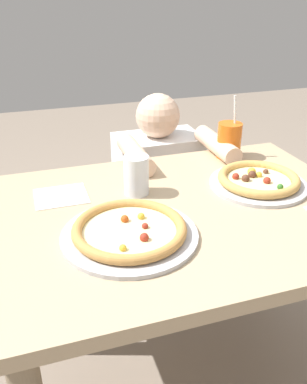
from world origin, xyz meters
TOP-DOWN VIEW (x-y plane):
  - ground_plane at (0.00, 0.00)m, footprint 8.00×8.00m
  - dining_table at (0.00, 0.00)m, footprint 1.12×0.82m
  - pizza_near at (-0.18, -0.10)m, footprint 0.36×0.36m
  - pizza_far at (0.29, 0.06)m, footprint 0.32×0.32m
  - drink_cup_colored at (0.32, 0.32)m, footprint 0.09×0.09m
  - water_cup_clear at (-0.10, 0.14)m, footprint 0.08×0.08m
  - paper_napkin at (-0.33, 0.19)m, footprint 0.16×0.14m
  - diner_seated at (0.13, 0.59)m, footprint 0.40×0.52m

SIDE VIEW (x-z plane):
  - ground_plane at x=0.00m, z-range 0.00..0.00m
  - diner_seated at x=0.13m, z-range -0.04..0.90m
  - dining_table at x=0.00m, z-range 0.25..1.00m
  - paper_napkin at x=-0.33m, z-range 0.75..0.75m
  - pizza_near at x=-0.18m, z-range 0.75..0.79m
  - pizza_far at x=0.29m, z-range 0.75..0.79m
  - water_cup_clear at x=-0.10m, z-range 0.75..0.87m
  - drink_cup_colored at x=0.32m, z-range 0.70..0.93m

